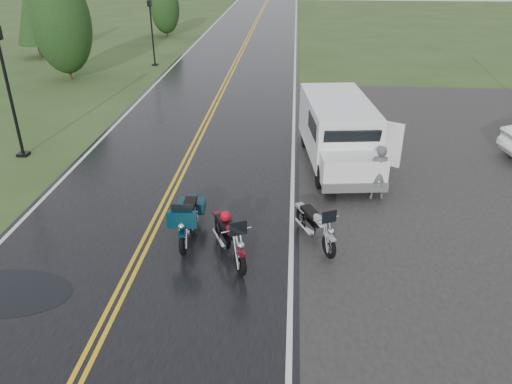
# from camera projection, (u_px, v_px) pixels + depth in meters

# --- Properties ---
(ground) EXTENTS (120.00, 120.00, 0.00)m
(ground) POSITION_uv_depth(u_px,v_px,m) (138.00, 260.00, 12.37)
(ground) COLOR #2D471E
(ground) RESTS_ON ground
(road) EXTENTS (8.00, 100.00, 0.04)m
(road) POSITION_uv_depth(u_px,v_px,m) (205.00, 126.00, 21.25)
(road) COLOR black
(road) RESTS_ON ground
(motorcycle_red) EXTENTS (1.69, 2.43, 1.35)m
(motorcycle_red) POSITION_uv_depth(u_px,v_px,m) (240.00, 252.00, 11.48)
(motorcycle_red) COLOR #510916
(motorcycle_red) RESTS_ON ground
(motorcycle_teal) EXTENTS (0.93, 2.32, 1.35)m
(motorcycle_teal) POSITION_uv_depth(u_px,v_px,m) (183.00, 233.00, 12.25)
(motorcycle_teal) COLOR #042632
(motorcycle_teal) RESTS_ON ground
(motorcycle_silver) EXTENTS (1.56, 2.23, 1.24)m
(motorcycle_silver) POSITION_uv_depth(u_px,v_px,m) (330.00, 238.00, 12.14)
(motorcycle_silver) COLOR #93959A
(motorcycle_silver) RESTS_ON ground
(van_white) EXTENTS (2.84, 6.00, 2.27)m
(van_white) POSITION_uv_depth(u_px,v_px,m) (322.00, 155.00, 15.44)
(van_white) COLOR white
(van_white) RESTS_ON ground
(person_at_van) EXTENTS (0.67, 0.47, 1.72)m
(person_at_van) POSITION_uv_depth(u_px,v_px,m) (378.00, 173.00, 14.90)
(person_at_van) COLOR #545359
(person_at_van) RESTS_ON ground
(lamp_post_near_left) EXTENTS (0.40, 0.40, 4.64)m
(lamp_post_near_left) POSITION_uv_depth(u_px,v_px,m) (10.00, 94.00, 17.31)
(lamp_post_near_left) COLOR black
(lamp_post_near_left) RESTS_ON ground
(lamp_post_far_left) EXTENTS (0.34, 0.34, 3.92)m
(lamp_post_far_left) POSITION_uv_depth(u_px,v_px,m) (152.00, 33.00, 30.59)
(lamp_post_far_left) COLOR black
(lamp_post_far_left) RESTS_ON ground
(tree_left_mid) EXTENTS (3.15, 3.15, 4.92)m
(tree_left_mid) POSITION_uv_depth(u_px,v_px,m) (64.00, 34.00, 27.27)
(tree_left_mid) COLOR #1E3D19
(tree_left_mid) RESTS_ON ground
(tree_left_far) EXTENTS (2.29, 2.29, 3.53)m
(tree_left_far) POSITION_uv_depth(u_px,v_px,m) (165.00, 14.00, 39.95)
(tree_left_far) COLOR #1E3D19
(tree_left_far) RESTS_ON ground
(pine_left_far) EXTENTS (2.46, 2.46, 5.12)m
(pine_left_far) POSITION_uv_depth(u_px,v_px,m) (33.00, 18.00, 32.42)
(pine_left_far) COLOR #1E3D19
(pine_left_far) RESTS_ON ground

